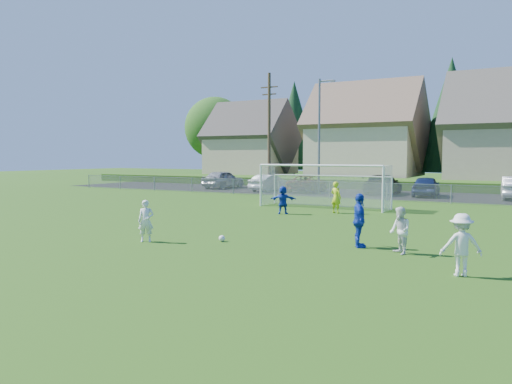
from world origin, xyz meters
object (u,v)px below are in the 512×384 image
Objects in this scene: player_white_c at (461,245)px; player_blue_b at (283,200)px; player_blue_a at (359,221)px; car_a at (223,179)px; player_white_a at (146,221)px; car_d at (383,184)px; goalkeeper at (336,197)px; soccer_ball at (222,238)px; car_e at (426,186)px; car_b at (269,183)px; player_white_b at (400,231)px; car_c at (307,184)px; soccer_goal at (325,179)px.

player_white_c reaches higher than player_blue_b.
car_a is at bearing 15.88° from player_blue_a.
car_d is at bearing 52.30° from player_white_a.
goalkeeper reaches higher than player_blue_b.
soccer_ball is 8.02m from player_white_c.
player_white_c is at bearing 96.47° from car_e.
goalkeeper is 16.60m from car_b.
car_c is (-12.92, 22.48, -0.03)m from player_white_b.
player_white_a is 1.01× the size of player_blue_b.
player_white_a is 11.75m from goalkeeper.
goalkeeper is at bearing 87.79° from soccer_ball.
player_blue_a is at bearing -63.26° from soccer_goal.
goalkeeper is (2.23, 1.68, 0.10)m from player_blue_b.
player_blue_b is 2.80m from goalkeeper.
player_white_b is 0.82× the size of player_blue_a.
player_white_b is 0.34× the size of car_b.
player_blue_b is 0.30× the size of car_a.
player_blue_a is at bearing 112.74° from player_blue_b.
car_a is at bearing -68.12° from player_white_c.
car_b is at bearing 6.45° from car_d.
player_white_b reaches higher than soccer_ball.
goalkeeper is at bearing -77.78° from player_white_c.
car_a is (-13.55, 25.41, 0.10)m from player_white_a.
player_white_a is at bearing 85.13° from player_blue_a.
soccer_ball is 0.15× the size of player_blue_b.
car_a is at bearing -11.53° from car_c.
player_blue_a is 24.86m from car_c.
car_a reaches higher than car_d.
car_e is at bearing 150.91° from player_white_b.
soccer_ball is at bearing -84.58° from soccer_goal.
player_white_b is 10.83m from goalkeeper.
soccer_goal reaches higher than player_white_c.
car_d reaches higher than car_b.
car_a is 0.92× the size of car_d.
car_a reaches higher than car_e.
player_blue_a is 0.34× the size of car_d.
car_a reaches higher than car_c.
car_a is (-13.97, 15.65, 0.10)m from player_blue_b.
player_white_c is (1.99, -2.06, 0.06)m from player_white_b.
goalkeeper is 3.01m from soccer_goal.
car_b is 12.70m from car_e.
soccer_ball is at bearing 90.63° from car_d.
player_blue_a is at bearing 133.29° from car_a.
soccer_ball is at bearing 124.92° from car_a.
goalkeeper is 0.39× the size of car_b.
player_white_c is (10.16, 0.07, 0.05)m from player_white_a.
goalkeeper is at bearing 93.95° from car_d.
car_a is at bearing 83.17° from player_white_a.
car_b is (-8.49, 14.35, -0.02)m from player_blue_b.
car_c is (8.81, -0.80, -0.13)m from car_a.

